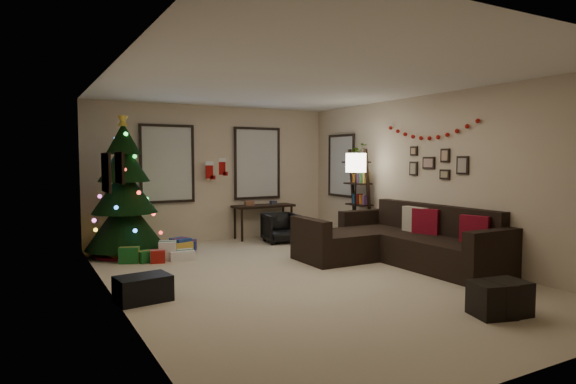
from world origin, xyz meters
The scene contains 29 objects.
floor centered at (0.00, 0.00, 0.00)m, with size 7.00×7.00×0.00m, color #C7B596.
ceiling centered at (0.00, 0.00, 2.70)m, with size 7.00×7.00×0.00m, color white.
wall_back centered at (0.00, 3.50, 1.35)m, with size 5.00×5.00×0.00m, color beige.
wall_front centered at (0.00, -3.50, 1.35)m, with size 5.00×5.00×0.00m, color beige.
wall_left centered at (-2.50, 0.00, 1.35)m, with size 7.00×7.00×0.00m, color beige.
wall_right centered at (2.50, 0.00, 1.35)m, with size 7.00×7.00×0.00m, color beige.
window_back_left centered at (-0.95, 3.47, 1.55)m, with size 1.05×0.06×1.50m.
window_back_right centered at (0.95, 3.47, 1.55)m, with size 1.05×0.06×1.50m.
window_right_wall centered at (2.47, 2.55, 1.50)m, with size 0.06×0.90×1.30m.
christmas_tree centered at (-1.88, 2.77, 1.02)m, with size 1.32×1.32×2.46m.
presents centered at (-1.38, 2.24, 0.12)m, with size 1.50×1.01×0.30m.
sofa centered at (1.81, 0.06, 0.30)m, with size 2.06×2.98×0.91m.
pillow_red_a centered at (2.21, -1.08, 0.64)m, with size 0.11×0.41×0.41m, color maroon.
pillow_red_b centered at (2.21, -0.13, 0.64)m, with size 0.11×0.43×0.43m, color maroon.
pillow_cream centered at (2.21, 0.12, 0.63)m, with size 0.13×0.46×0.46m, color #BDB299.
ottoman_near centered at (0.85, -2.45, 0.18)m, with size 0.38×0.38×0.36m, color black.
ottoman_far centered at (1.05, -2.48, 0.18)m, with size 0.39×0.39×0.37m, color black.
desk centered at (0.97, 3.22, 0.61)m, with size 1.28×0.46×0.69m.
desk_chair centered at (1.02, 2.57, 0.29)m, with size 0.57×0.53×0.59m, color black.
bookshelf centered at (2.30, 1.70, 0.89)m, with size 0.30×0.54×1.83m.
potted_plant centered at (2.30, 1.78, 1.81)m, with size 0.44×0.38×0.49m, color #4C4C4C.
floor_lamp centered at (1.95, 1.38, 1.46)m, with size 0.37×0.37×1.75m.
art_map centered at (-2.48, 0.67, 1.48)m, with size 0.04×0.60×0.50m.
art_abstract centered at (-2.48, -0.26, 1.56)m, with size 0.04×0.45×0.35m.
gallery centered at (2.48, -0.07, 1.57)m, with size 0.03×1.25×0.54m.
garland centered at (2.45, 0.07, 2.10)m, with size 0.08×1.90×0.30m, color #A5140C, non-canonical shape.
stocking_left centered at (-0.14, 3.35, 1.43)m, with size 0.20×0.05×0.36m.
stocking_right centered at (0.19, 3.51, 1.49)m, with size 0.20×0.05×0.36m.
storage_bin centered at (-2.23, -0.12, 0.15)m, with size 0.60×0.40×0.30m, color black.
Camera 1 is at (-3.45, -5.78, 1.66)m, focal length 30.33 mm.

